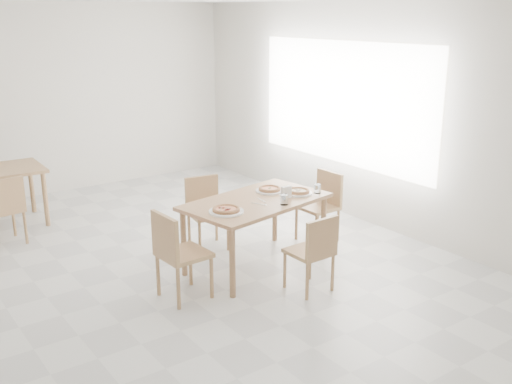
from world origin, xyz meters
TOP-DOWN VIEW (x-y plane):
  - room at (2.98, 0.30)m, footprint 7.28×7.00m
  - main_table at (0.97, -0.56)m, footprint 1.67×1.13m
  - chair_south at (1.06, -1.40)m, footprint 0.40×0.40m
  - chair_north at (0.84, 0.27)m, footprint 0.47×0.47m
  - chair_west at (-0.10, -0.76)m, footprint 0.46×0.46m
  - chair_east at (2.09, -0.37)m, footprint 0.42×0.42m
  - plate_margherita at (1.27, -0.40)m, footprint 0.31×0.31m
  - plate_mushroom at (1.47, -0.65)m, footprint 0.30×0.30m
  - plate_pepperoni at (0.49, -0.72)m, footprint 0.35×0.35m
  - pizza_margherita at (1.27, -0.40)m, footprint 0.25×0.25m
  - pizza_mushroom at (1.47, -0.65)m, footprint 0.31×0.31m
  - pizza_pepperoni at (0.49, -0.72)m, footprint 0.29×0.29m
  - tumbler_a at (1.11, -0.86)m, footprint 0.08×0.08m
  - tumbler_b at (1.66, -0.75)m, footprint 0.07×0.07m
  - napkin_holder at (1.25, -0.72)m, footprint 0.13×0.07m
  - fork_a at (0.91, -0.70)m, footprint 0.10×0.17m
  - fork_b at (1.00, -0.61)m, footprint 0.03×0.17m
  - chair_back_s at (-1.06, 1.63)m, footprint 0.46×0.46m

SIDE VIEW (x-z plane):
  - chair_south at x=1.06m, z-range 0.06..0.85m
  - chair_north at x=0.84m, z-range 0.07..0.89m
  - chair_east at x=2.09m, z-range 0.07..0.90m
  - chair_back_s at x=-1.06m, z-range 0.07..0.90m
  - chair_west at x=-0.10m, z-range 0.07..0.94m
  - main_table at x=0.97m, z-range 0.29..1.04m
  - fork_a at x=0.91m, z-range 0.75..0.76m
  - fork_b at x=1.00m, z-range 0.75..0.76m
  - plate_margherita at x=1.27m, z-range 0.75..0.77m
  - plate_mushroom at x=1.47m, z-range 0.75..0.77m
  - plate_pepperoni at x=0.49m, z-range 0.75..0.77m
  - pizza_margherita at x=1.27m, z-range 0.76..0.80m
  - pizza_mushroom at x=1.47m, z-range 0.76..0.80m
  - pizza_pepperoni at x=0.49m, z-range 0.77..0.80m
  - tumbler_b at x=1.66m, z-range 0.75..0.85m
  - tumbler_a at x=1.11m, z-range 0.75..0.86m
  - napkin_holder at x=1.25m, z-range 0.75..0.89m
  - room at x=2.98m, z-range -2.00..5.00m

